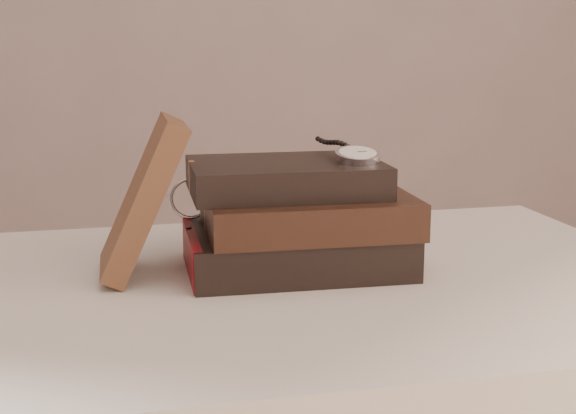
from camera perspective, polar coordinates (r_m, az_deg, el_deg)
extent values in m
cube|color=beige|center=(0.93, -2.70, -6.37)|extent=(1.00, 0.60, 0.04)
cube|color=white|center=(0.95, -2.66, -9.79)|extent=(0.88, 0.49, 0.08)
cube|color=black|center=(0.97, 0.58, -2.94)|extent=(0.26, 0.18, 0.05)
cube|color=beige|center=(0.97, 0.76, -2.93)|extent=(0.25, 0.17, 0.04)
cube|color=gold|center=(0.98, -6.88, -2.89)|extent=(0.01, 0.01, 0.05)
cube|color=maroon|center=(0.95, -6.69, -3.29)|extent=(0.02, 0.16, 0.05)
cube|color=black|center=(0.95, 1.44, -0.41)|extent=(0.24, 0.17, 0.04)
cube|color=beige|center=(0.95, 1.62, -0.41)|extent=(0.24, 0.16, 0.03)
cube|color=gold|center=(0.96, -5.67, -0.39)|extent=(0.01, 0.01, 0.04)
cube|color=black|center=(0.96, -0.16, 2.09)|extent=(0.23, 0.16, 0.04)
cube|color=beige|center=(0.96, 0.03, 2.10)|extent=(0.22, 0.15, 0.03)
cube|color=gold|center=(0.96, -6.73, 2.09)|extent=(0.01, 0.01, 0.04)
cube|color=#412619|center=(0.94, -10.06, 0.66)|extent=(0.11, 0.12, 0.18)
cylinder|color=silver|center=(0.95, 4.88, 3.51)|extent=(0.05, 0.06, 0.02)
cylinder|color=white|center=(0.94, 4.88, 3.80)|extent=(0.04, 0.04, 0.01)
torus|color=silver|center=(0.94, 4.88, 3.77)|extent=(0.05, 0.05, 0.01)
cylinder|color=silver|center=(0.97, 4.38, 3.79)|extent=(0.01, 0.01, 0.01)
cube|color=black|center=(0.95, 4.78, 3.92)|extent=(0.00, 0.01, 0.00)
cube|color=black|center=(0.95, 5.19, 3.87)|extent=(0.01, 0.00, 0.00)
sphere|color=black|center=(0.98, 4.25, 4.19)|extent=(0.01, 0.01, 0.01)
sphere|color=black|center=(0.99, 4.00, 4.33)|extent=(0.01, 0.01, 0.01)
sphere|color=black|center=(1.00, 3.74, 4.44)|extent=(0.01, 0.01, 0.01)
sphere|color=black|center=(1.01, 3.50, 4.51)|extent=(0.01, 0.01, 0.01)
sphere|color=black|center=(1.01, 3.25, 4.52)|extent=(0.01, 0.01, 0.01)
sphere|color=black|center=(1.02, 3.01, 4.52)|extent=(0.01, 0.01, 0.01)
sphere|color=black|center=(1.03, 2.78, 4.52)|extent=(0.01, 0.01, 0.01)
sphere|color=black|center=(1.04, 2.55, 4.56)|extent=(0.01, 0.01, 0.01)
sphere|color=black|center=(1.05, 2.32, 4.65)|extent=(0.01, 0.01, 0.01)
sphere|color=black|center=(1.06, 2.10, 4.77)|extent=(0.01, 0.01, 0.01)
torus|color=silver|center=(1.02, -6.82, 0.59)|extent=(0.05, 0.02, 0.05)
torus|color=silver|center=(1.02, -3.75, 0.71)|extent=(0.05, 0.02, 0.05)
cylinder|color=silver|center=(1.02, -5.29, 0.82)|extent=(0.01, 0.00, 0.00)
cylinder|color=silver|center=(1.07, -8.29, 0.81)|extent=(0.01, 0.11, 0.03)
cylinder|color=silver|center=(1.08, -2.92, 1.02)|extent=(0.01, 0.11, 0.03)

